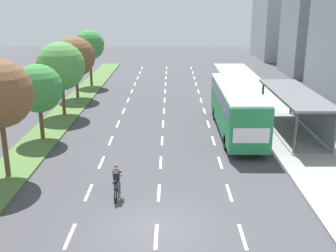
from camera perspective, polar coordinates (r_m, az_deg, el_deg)
ground_plane at (r=17.63m, az=-1.59°, el=-14.08°), size 140.00×140.00×0.00m
median_strip at (r=37.30m, az=-13.42°, el=2.55°), size 2.60×52.00×0.12m
sidewalk_right at (r=37.25m, az=13.84°, el=2.52°), size 4.50×52.00×0.15m
lane_divider_left at (r=35.61m, az=-6.22°, el=2.15°), size 0.14×49.22×0.01m
lane_divider_center at (r=35.38m, az=-0.57°, el=2.15°), size 0.14×49.22×0.01m
lane_divider_right at (r=35.50m, az=5.09°, el=2.13°), size 0.14×49.22×0.01m
bus_shelter at (r=30.17m, az=17.64°, el=2.36°), size 2.90×10.06×2.86m
bus at (r=29.30m, az=9.55°, el=2.91°), size 2.54×11.29×3.37m
cyclist at (r=19.89m, az=-7.19°, el=-7.82°), size 0.46×1.82×1.71m
median_tree_third at (r=28.32m, az=-17.66°, el=5.01°), size 3.21×3.21×5.09m
median_tree_fourth at (r=34.03m, az=-14.73°, el=8.08°), size 3.85×3.85×5.94m
median_tree_fifth at (r=40.00m, az=-12.83°, el=9.39°), size 3.74×3.74×5.82m
median_tree_farthest at (r=45.86m, az=-10.91°, el=11.02°), size 3.21×3.21×6.02m
building_far_right at (r=71.39m, az=16.93°, el=14.88°), size 10.68×11.66×14.52m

